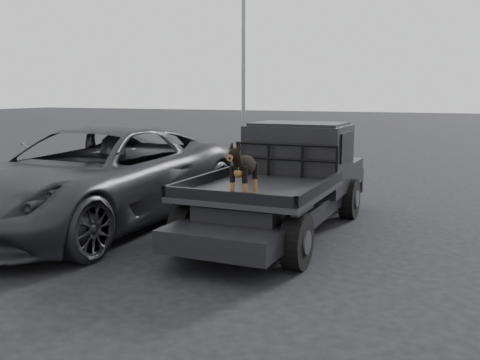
% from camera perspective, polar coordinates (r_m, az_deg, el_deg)
% --- Properties ---
extents(ground, '(120.00, 120.00, 0.00)m').
position_cam_1_polar(ground, '(6.99, 0.26, -10.18)').
color(ground, black).
rests_on(ground, ground).
extents(flatbed_ute, '(2.00, 5.40, 0.92)m').
position_cam_1_polar(flatbed_ute, '(8.97, 4.36, -2.76)').
color(flatbed_ute, black).
rests_on(flatbed_ute, ground).
extents(ute_cab, '(1.72, 1.30, 0.88)m').
position_cam_1_polar(ute_cab, '(9.72, 6.30, 3.52)').
color(ute_cab, black).
rests_on(ute_cab, flatbed_ute).
extents(headache_rack, '(1.80, 0.08, 0.55)m').
position_cam_1_polar(headache_rack, '(9.03, 4.84, 2.05)').
color(headache_rack, black).
rests_on(headache_rack, flatbed_ute).
extents(dog, '(0.32, 0.60, 0.74)m').
position_cam_1_polar(dog, '(7.24, 0.42, 1.04)').
color(dog, black).
rests_on(dog, flatbed_ute).
extents(parked_suv, '(2.89, 6.24, 1.73)m').
position_cam_1_polar(parked_suv, '(9.74, -15.24, 0.32)').
color(parked_suv, '#2D2D32').
rests_on(parked_suv, ground).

